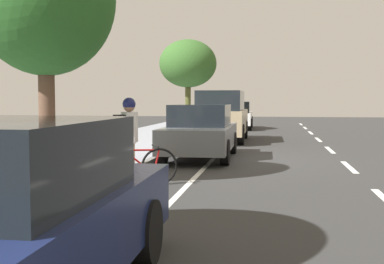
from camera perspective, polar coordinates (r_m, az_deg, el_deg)
The scene contains 13 objects.
ground at distance 14.07m, azimuth 3.55°, elevation -3.08°, with size 67.05×67.05×0.00m, color #323232.
sidewalk at distance 14.89m, azimuth -10.91°, elevation -2.50°, with size 3.80×41.90×0.14m, color #9599A5.
curb_edge at distance 14.34m, azimuth -3.43°, elevation -2.67°, with size 0.16×41.90×0.14m, color gray.
lane_stripe_centre at distance 15.08m, azimuth 16.23°, elevation -2.75°, with size 0.14×40.00×0.01m.
lane_stripe_bike_edge at distance 14.10m, azimuth 2.42°, elevation -3.05°, with size 0.12×41.90×0.01m, color white.
parked_sedan_white_nearest at distance 28.19m, azimuth 4.98°, elevation 1.89°, with size 1.90×4.43×1.52m.
parked_suv_tan_second at distance 19.93m, azimuth 3.31°, elevation 1.90°, with size 1.99×4.71×1.99m.
parked_sedan_grey_mid at distance 14.17m, azimuth 0.97°, elevation 0.02°, with size 1.86×4.41×1.52m.
parked_sedan_dark_blue_far at distance 4.19m, azimuth -20.88°, elevation -9.31°, with size 1.86×4.41×1.52m.
bicycle_at_curb at distance 9.69m, azimuth -6.73°, elevation -3.92°, with size 1.58×0.88×0.79m.
cyclist_with_backpack at distance 10.10m, azimuth -7.29°, elevation 0.11°, with size 0.53×0.55×1.71m.
street_tree_near_cyclist at distance 26.40m, azimuth -0.46°, elevation 7.73°, with size 2.99×2.99×4.62m.
fire_hydrant at distance 9.16m, azimuth -13.60°, elevation -3.34°, with size 0.22×0.22×0.84m.
Camera 1 is at (-1.33, 13.91, 1.68)m, focal length 47.05 mm.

